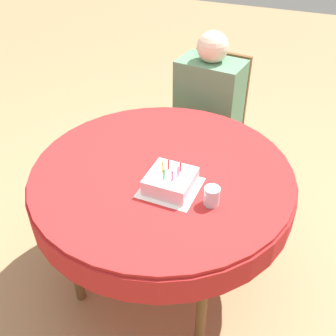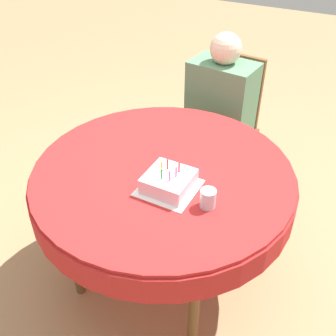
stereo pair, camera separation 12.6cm
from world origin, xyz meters
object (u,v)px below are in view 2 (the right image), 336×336
person (220,103)px  birthday_cake (169,181)px  drinking_glass (208,198)px  chair (224,121)px

person → birthday_cake: bearing=-75.6°
person → drinking_glass: 1.09m
person → drinking_glass: person is taller
birthday_cake → drinking_glass: size_ratio=2.36×
person → birthday_cake: (0.15, -1.00, 0.11)m
chair → person: bearing=-90.0°
chair → birthday_cake: bearing=-76.9°
person → birthday_cake: 1.02m
person → birthday_cake: size_ratio=5.72×
chair → birthday_cake: (0.14, -1.10, 0.29)m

